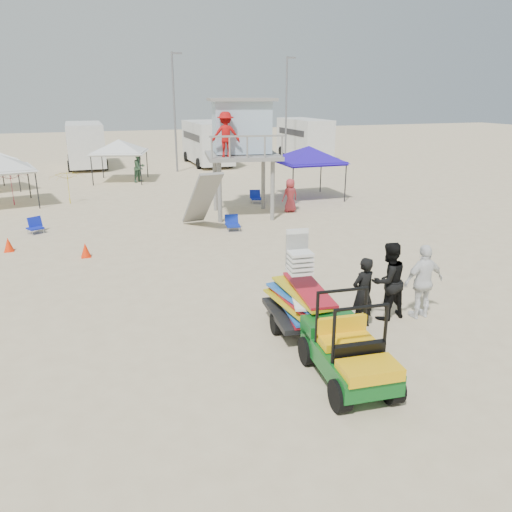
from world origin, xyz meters
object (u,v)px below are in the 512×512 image
object	(u,v)px
man_left	(363,293)
lifeguard_tower	(239,131)
utility_cart	(349,345)
canopy_blue	(309,149)
surf_trailer	(299,296)

from	to	relation	value
man_left	lifeguard_tower	xyz separation A→B (m)	(0.82, 12.09, 2.88)
utility_cart	lifeguard_tower	distance (m)	14.61
lifeguard_tower	canopy_blue	bearing A→B (deg)	27.87
utility_cart	man_left	world-z (taller)	man_left
utility_cart	surf_trailer	distance (m)	2.33
surf_trailer	utility_cart	bearing A→B (deg)	-90.12
utility_cart	man_left	bearing A→B (deg)	53.21
man_left	canopy_blue	world-z (taller)	canopy_blue
surf_trailer	man_left	xyz separation A→B (m)	(1.51, -0.30, -0.01)
lifeguard_tower	canopy_blue	xyz separation A→B (m)	(4.54, 2.40, -1.15)
canopy_blue	surf_trailer	bearing A→B (deg)	-115.85
man_left	lifeguard_tower	size ratio (longest dim) A/B	0.35
utility_cart	canopy_blue	bearing A→B (deg)	67.40
surf_trailer	canopy_blue	world-z (taller)	canopy_blue
man_left	utility_cart	bearing A→B (deg)	40.31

